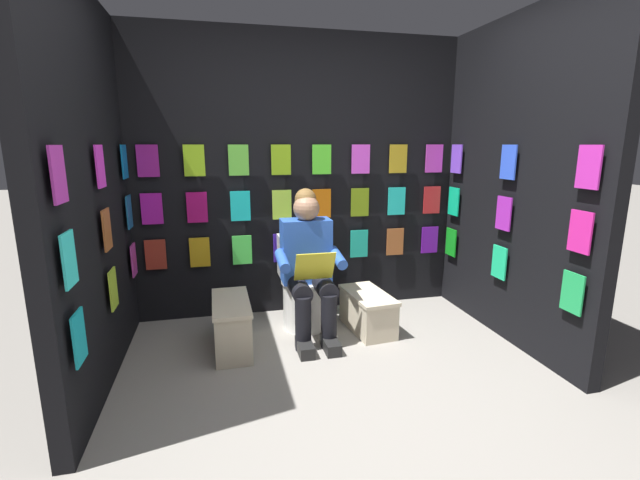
{
  "coord_description": "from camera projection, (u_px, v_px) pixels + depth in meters",
  "views": [
    {
      "loc": [
        0.73,
        2.01,
        1.54
      ],
      "look_at": [
        0.02,
        -1.02,
        0.85
      ],
      "focal_mm": 24.44,
      "sensor_mm": 36.0,
      "label": 1
    }
  ],
  "objects": [
    {
      "name": "comic_longbox_far",
      "position": [
        232.0,
        325.0,
        3.31
      ],
      "size": [
        0.28,
        0.65,
        0.39
      ],
      "rotation": [
        0.0,
        0.0,
        0.01
      ],
      "color": "beige",
      "rests_on": "ground"
    },
    {
      "name": "toilet",
      "position": [
        304.0,
        288.0,
        3.74
      ],
      "size": [
        0.41,
        0.55,
        0.77
      ],
      "rotation": [
        0.0,
        0.0,
        -0.0
      ],
      "color": "white",
      "rests_on": "ground"
    },
    {
      "name": "display_wall_left",
      "position": [
        516.0,
        183.0,
        3.36
      ],
      "size": [
        0.14,
        1.85,
        2.49
      ],
      "color": "black",
      "rests_on": "ground"
    },
    {
      "name": "person_reading",
      "position": [
        309.0,
        264.0,
        3.47
      ],
      "size": [
        0.52,
        0.68,
        1.19
      ],
      "rotation": [
        0.0,
        0.0,
        -0.0
      ],
      "color": "blue",
      "rests_on": "ground"
    },
    {
      "name": "display_wall_back",
      "position": [
        300.0,
        177.0,
        3.94
      ],
      "size": [
        3.03,
        0.14,
        2.49
      ],
      "color": "black",
      "rests_on": "ground"
    },
    {
      "name": "display_wall_right",
      "position": [
        88.0,
        193.0,
        2.68
      ],
      "size": [
        0.14,
        1.85,
        2.49
      ],
      "color": "black",
      "rests_on": "ground"
    },
    {
      "name": "ground_plane",
      "position": [
        366.0,
        428.0,
        2.41
      ],
      "size": [
        30.0,
        30.0,
        0.0
      ],
      "primitive_type": "plane",
      "color": "gray"
    },
    {
      "name": "comic_longbox_near",
      "position": [
        368.0,
        311.0,
        3.66
      ],
      "size": [
        0.36,
        0.62,
        0.32
      ],
      "rotation": [
        0.0,
        0.0,
        0.1
      ],
      "color": "beige",
      "rests_on": "ground"
    }
  ]
}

